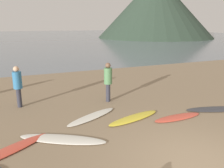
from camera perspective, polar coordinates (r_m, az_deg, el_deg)
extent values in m
cube|color=#8C7559|center=(14.64, -6.96, 0.94)|extent=(120.00, 120.00, 0.20)
cube|color=slate|center=(66.28, -19.92, 11.03)|extent=(140.00, 100.00, 0.01)
cone|color=#28382B|center=(59.60, 10.80, 18.38)|extent=(27.99, 27.99, 14.68)
ellipsoid|color=#D84C38|center=(7.06, -24.55, -14.94)|extent=(2.41, 1.69, 0.08)
ellipsoid|color=silver|center=(7.20, -12.29, -13.29)|extent=(2.60, 1.88, 0.07)
ellipsoid|color=silver|center=(8.63, -5.02, -8.08)|extent=(2.29, 1.46, 0.07)
ellipsoid|color=yellow|center=(8.51, 5.49, -8.39)|extent=(2.35, 1.07, 0.09)
ellipsoid|color=#D84C38|center=(8.88, 16.09, -7.97)|extent=(2.02, 0.55, 0.07)
ellipsoid|color=#333338|center=(10.26, 24.90, -5.68)|extent=(2.70, 1.35, 0.07)
cylinder|color=#2D2D38|center=(10.28, -22.15, -3.19)|extent=(0.19, 0.19, 0.81)
cylinder|color=teal|center=(10.08, -22.56, 0.89)|extent=(0.35, 0.35, 0.70)
sphere|color=tan|center=(9.99, -22.82, 3.48)|extent=(0.23, 0.23, 0.23)
cylinder|color=#2D2D38|center=(10.20, -0.98, -2.15)|extent=(0.20, 0.20, 0.82)
cylinder|color=#4C7A4C|center=(10.01, -1.00, 2.03)|extent=(0.35, 0.35, 0.71)
sphere|color=brown|center=(9.91, -1.01, 4.68)|extent=(0.23, 0.23, 0.23)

